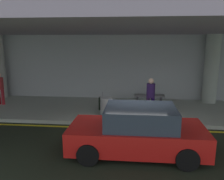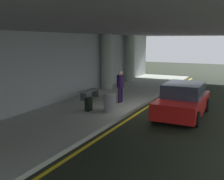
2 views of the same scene
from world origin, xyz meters
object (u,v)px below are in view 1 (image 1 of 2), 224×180
support_column_center (211,69)px  trash_bin_steel (107,107)px  person_waiting_for_ride (0,87)px  suitcase_upright_primary (103,104)px  traveler_with_luggage (151,94)px  bench_metal (149,97)px  car_red (138,131)px

support_column_center → trash_bin_steel: support_column_center is taller
person_waiting_for_ride → suitcase_upright_primary: bearing=-156.5°
traveler_with_luggage → person_waiting_for_ride: size_ratio=1.00×
support_column_center → trash_bin_steel: size_ratio=4.29×
traveler_with_luggage → suitcase_upright_primary: traveler_with_luggage is taller
suitcase_upright_primary → trash_bin_steel: bearing=-99.6°
support_column_center → traveler_with_luggage: 4.31m
support_column_center → bench_metal: 3.64m
trash_bin_steel → traveler_with_luggage: bearing=10.6°
car_red → bench_metal: (0.71, 5.36, -0.21)m
person_waiting_for_ride → bench_metal: size_ratio=1.05×
person_waiting_for_ride → bench_metal: (7.82, 0.89, -0.61)m
suitcase_upright_primary → trash_bin_steel: size_ratio=1.06×
car_red → traveler_with_luggage: size_ratio=2.44×
support_column_center → suitcase_upright_primary: (-5.61, -1.97, -1.51)m
support_column_center → person_waiting_for_ride: 11.23m
support_column_center → person_waiting_for_ride: support_column_center is taller
traveler_with_luggage → support_column_center: bearing=-94.8°
support_column_center → bench_metal: bearing=-169.3°
bench_metal → trash_bin_steel: bearing=-131.4°
traveler_with_luggage → person_waiting_for_ride: same height
traveler_with_luggage → bench_metal: (0.09, 1.94, -0.61)m
support_column_center → person_waiting_for_ride: bearing=-172.3°
car_red → bench_metal: size_ratio=2.56×
car_red → trash_bin_steel: 3.33m
person_waiting_for_ride → car_red: bearing=176.2°
suitcase_upright_primary → bench_metal: bearing=2.4°
suitcase_upright_primary → bench_metal: suitcase_upright_primary is taller
person_waiting_for_ride → bench_metal: bearing=-145.2°
person_waiting_for_ride → suitcase_upright_primary: (5.48, -0.47, -0.65)m
car_red → person_waiting_for_ride: size_ratio=2.44×
traveler_with_luggage → suitcase_upright_primary: size_ratio=1.87×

